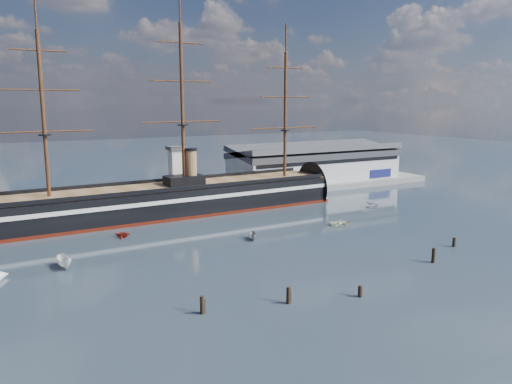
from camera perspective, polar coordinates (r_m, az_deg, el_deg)
ground at (r=119.32m, az=-4.75°, el=-4.23°), size 600.00×600.00×0.00m
quay at (r=155.45m, az=-6.88°, el=-0.85°), size 180.00×18.00×2.00m
warehouse at (r=180.86m, az=6.79°, el=3.29°), size 63.00×21.00×11.60m
quay_tower at (r=148.60m, az=-9.02°, el=2.40°), size 5.00×5.00×15.00m
warship at (r=135.30m, az=-9.63°, el=-0.85°), size 113.10×18.77×53.94m
motorboat_a at (r=98.26m, az=-21.00°, el=-8.12°), size 6.85×2.90×2.68m
motorboat_c at (r=109.90m, az=-0.30°, el=-5.48°), size 5.33×3.68×2.01m
motorboat_d at (r=115.56m, az=-14.99°, el=-5.04°), size 5.27×6.12×2.10m
motorboat_e at (r=124.27m, az=9.74°, el=-3.76°), size 2.71×3.66×1.59m
motorboat_f at (r=146.35m, az=13.12°, el=-1.75°), size 5.73×3.76×2.15m
piling_near_left at (r=73.79m, az=-6.16°, el=-13.67°), size 0.64×0.64×3.38m
piling_near_mid at (r=80.78m, az=11.78°, el=-11.65°), size 0.64×0.64×2.54m
piling_near_right at (r=100.50m, az=19.57°, el=-7.62°), size 0.64×0.64×3.58m
piling_far_right at (r=112.71m, az=21.66°, el=-5.82°), size 0.64×0.64×2.69m
piling_extra at (r=76.90m, az=3.71°, el=-12.60°), size 0.64×0.64×3.32m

